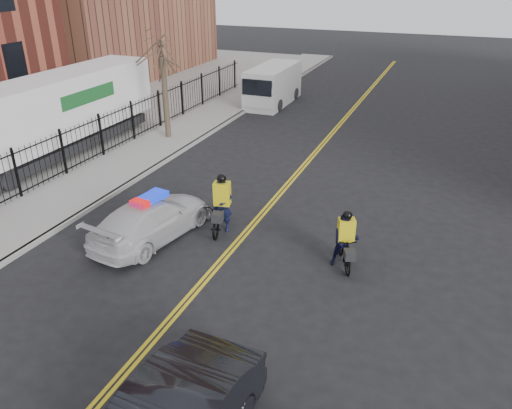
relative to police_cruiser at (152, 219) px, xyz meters
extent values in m
plane|color=black|center=(2.72, -0.87, -0.68)|extent=(120.00, 120.00, 0.00)
cube|color=gold|center=(2.64, 7.13, -0.68)|extent=(0.10, 60.00, 0.01)
cube|color=gold|center=(2.80, 7.13, -0.68)|extent=(0.10, 60.00, 0.01)
cube|color=gray|center=(-4.78, 7.13, -0.61)|extent=(3.00, 60.00, 0.15)
cube|color=gray|center=(-3.28, 7.13, -0.61)|extent=(0.20, 60.00, 0.15)
cylinder|color=#392E21|center=(-4.88, 9.13, 1.47)|extent=(0.28, 0.28, 4.00)
imported|color=silver|center=(0.00, 0.00, -0.01)|extent=(2.60, 4.89, 1.35)
cube|color=#0C26CC|center=(0.00, 0.00, 0.75)|extent=(0.75, 1.31, 0.16)
cube|color=silver|center=(-2.45, 18.12, 0.50)|extent=(2.09, 5.58, 2.37)
cube|color=silver|center=(-2.43, 15.70, 0.30)|extent=(2.02, 0.83, 1.24)
cube|color=black|center=(-2.43, 15.29, 0.92)|extent=(1.86, 0.11, 0.93)
cylinder|color=black|center=(-3.42, 16.47, -0.32)|extent=(0.26, 0.72, 0.72)
cylinder|color=black|center=(-1.46, 16.48, -0.32)|extent=(0.26, 0.72, 0.72)
cylinder|color=black|center=(-3.43, 19.77, -0.32)|extent=(0.26, 0.72, 0.72)
cylinder|color=black|center=(-1.47, 19.78, -0.32)|extent=(0.26, 0.72, 0.72)
cube|color=white|center=(-8.28, 5.26, 1.63)|extent=(2.37, 11.80, 2.72)
cube|color=black|center=(-8.28, 5.26, -0.18)|extent=(2.01, 10.89, 0.45)
cylinder|color=black|center=(-7.38, 1.17, -0.23)|extent=(0.27, 0.91, 0.91)
cylinder|color=black|center=(-8.28, 10.25, -0.18)|extent=(0.11, 0.11, 1.00)
cube|color=#195926|center=(-7.09, 6.16, 2.04)|extent=(0.02, 3.63, 0.64)
imported|color=black|center=(1.92, 1.34, -0.13)|extent=(1.18, 2.20, 1.10)
imported|color=black|center=(1.92, 1.34, 0.26)|extent=(0.77, 0.59, 1.88)
cube|color=gold|center=(1.92, 1.34, 0.67)|extent=(0.60, 0.48, 0.79)
sphere|color=black|center=(1.92, 1.34, 1.21)|extent=(0.32, 0.32, 0.32)
cube|color=black|center=(2.08, 0.63, 0.17)|extent=(0.42, 0.46, 0.29)
imported|color=black|center=(6.22, 0.69, -0.14)|extent=(1.19, 1.85, 1.08)
imported|color=black|center=(6.22, 0.69, 0.15)|extent=(1.00, 0.91, 1.67)
cube|color=gold|center=(6.22, 0.69, 0.52)|extent=(0.57, 0.49, 0.70)
sphere|color=black|center=(6.22, 0.69, 1.00)|extent=(0.28, 0.28, 0.28)
cube|color=black|center=(6.48, 0.10, 0.07)|extent=(0.42, 0.44, 0.26)
camera|label=1|loc=(8.53, -12.09, 7.47)|focal=35.00mm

